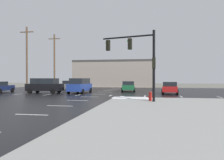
# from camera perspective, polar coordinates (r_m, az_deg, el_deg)

# --- Properties ---
(ground_plane) EXTENTS (120.00, 120.00, 0.00)m
(ground_plane) POSITION_cam_1_polar(r_m,az_deg,el_deg) (26.55, -4.66, -3.99)
(ground_plane) COLOR slate
(road_asphalt) EXTENTS (44.00, 44.00, 0.02)m
(road_asphalt) POSITION_cam_1_polar(r_m,az_deg,el_deg) (26.55, -4.66, -3.97)
(road_asphalt) COLOR black
(road_asphalt) RESTS_ON ground_plane
(snow_strip_curbside) EXTENTS (4.00, 1.60, 0.06)m
(snow_strip_curbside) POSITION_cam_1_polar(r_m,az_deg,el_deg) (21.76, 5.50, -4.56)
(snow_strip_curbside) COLOR white
(snow_strip_curbside) RESTS_ON sidewalk_corner
(lane_markings) EXTENTS (36.15, 36.15, 0.01)m
(lane_markings) POSITION_cam_1_polar(r_m,az_deg,el_deg) (24.93, -2.77, -4.24)
(lane_markings) COLOR silver
(lane_markings) RESTS_ON road_asphalt
(traffic_signal_mast) EXTENTS (4.71, 1.49, 5.95)m
(traffic_signal_mast) POSITION_cam_1_polar(r_m,az_deg,el_deg) (19.28, 6.93, 6.48)
(traffic_signal_mast) COLOR black
(traffic_signal_mast) RESTS_ON sidewalk_corner
(fire_hydrant) EXTENTS (0.48, 0.26, 0.79)m
(fire_hydrant) POSITION_cam_1_polar(r_m,az_deg,el_deg) (19.37, 9.82, -4.11)
(fire_hydrant) COLOR red
(fire_hydrant) RESTS_ON sidewalk_corner
(strip_building_background) EXTENTS (18.36, 8.00, 6.12)m
(strip_building_background) POSITION_cam_1_polar(r_m,az_deg,el_deg) (52.60, 0.72, 1.61)
(strip_building_background) COLOR gray
(strip_building_background) RESTS_ON ground_plane
(sedan_green) EXTENTS (2.38, 4.67, 1.58)m
(sedan_green) POSITION_cam_1_polar(r_m,az_deg,el_deg) (33.86, 4.18, -1.56)
(sedan_green) COLOR #195933
(sedan_green) RESTS_ON road_asphalt
(suv_blue) EXTENTS (2.34, 4.91, 2.03)m
(suv_blue) POSITION_cam_1_polar(r_m,az_deg,el_deg) (30.64, -8.21, -1.34)
(suv_blue) COLOR navy
(suv_blue) RESTS_ON road_asphalt
(sedan_red) EXTENTS (2.33, 4.65, 1.58)m
(sedan_red) POSITION_cam_1_polar(r_m,az_deg,el_deg) (29.67, 14.65, -1.88)
(sedan_red) COLOR #B21919
(sedan_red) RESTS_ON road_asphalt
(sedan_grey) EXTENTS (4.58, 2.13, 1.58)m
(sedan_grey) POSITION_cam_1_polar(r_m,az_deg,el_deg) (40.18, -11.16, -1.23)
(sedan_grey) COLOR slate
(sedan_grey) RESTS_ON road_asphalt
(suv_black) EXTENTS (4.86, 2.23, 2.03)m
(suv_black) POSITION_cam_1_polar(r_m,az_deg,el_deg) (31.60, -16.89, -1.31)
(suv_black) COLOR black
(suv_black) RESTS_ON road_asphalt
(utility_pole_far) EXTENTS (2.20, 0.28, 10.05)m
(utility_pole_far) POSITION_cam_1_polar(r_m,az_deg,el_deg) (37.24, -21.02, 5.36)
(utility_pole_far) COLOR brown
(utility_pole_far) RESTS_ON ground_plane
(utility_pole_distant) EXTENTS (2.20, 0.28, 9.97)m
(utility_pole_distant) POSITION_cam_1_polar(r_m,az_deg,el_deg) (41.61, -14.56, 4.82)
(utility_pole_distant) COLOR brown
(utility_pole_distant) RESTS_ON ground_plane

